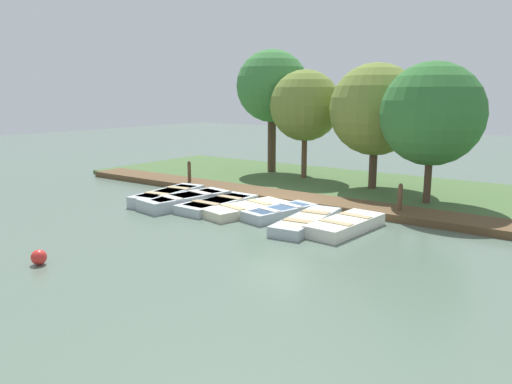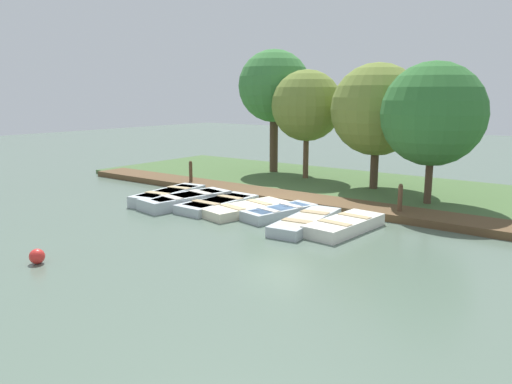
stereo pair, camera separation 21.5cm
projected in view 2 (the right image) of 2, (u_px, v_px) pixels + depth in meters
ground_plane at (277, 208)px, 17.81m from camera, size 80.00×80.00×0.00m
shore_bank at (342, 186)px, 21.71m from camera, size 8.00×24.00×0.18m
dock_walkway at (296, 199)px, 18.79m from camera, size 1.57×22.27×0.25m
rowboat_0 at (169, 195)px, 18.96m from camera, size 3.45×1.47×0.43m
rowboat_1 at (186, 200)px, 18.18m from camera, size 3.54×1.71×0.43m
rowboat_2 at (218, 204)px, 17.78m from camera, size 3.21×1.31×0.33m
rowboat_3 at (246, 209)px, 16.97m from camera, size 3.26×1.81×0.33m
rowboat_4 at (280, 212)px, 16.45m from camera, size 2.80×1.52×0.35m
rowboat_5 at (306, 221)px, 15.28m from camera, size 3.44×1.33×0.34m
rowboat_6 at (345, 225)px, 14.76m from camera, size 3.00×1.33×0.38m
mooring_post_near at (191, 174)px, 21.82m from camera, size 0.15×0.15×1.15m
mooring_post_far at (400, 201)px, 16.24m from camera, size 0.15×0.15×1.15m
buoy at (37, 256)px, 11.92m from camera, size 0.37×0.37×0.37m
park_tree_far_left at (274, 87)px, 24.38m from camera, size 3.52×3.52×6.16m
park_tree_left at (307, 106)px, 22.54m from camera, size 3.21×3.21×5.10m
park_tree_center at (377, 110)px, 19.99m from camera, size 3.70×3.70×5.25m
park_tree_right at (433, 114)px, 17.16m from camera, size 3.59×3.59×5.13m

